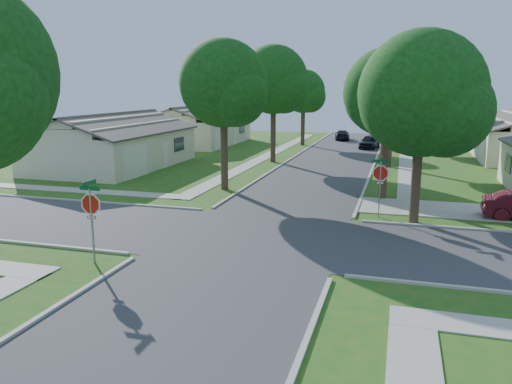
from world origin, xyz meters
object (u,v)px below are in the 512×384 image
Objects in this scene: tree_e_mid at (393,86)px; tree_w_near at (224,88)px; tree_ne_corner at (423,100)px; tree_e_far at (396,89)px; stop_sign_sw at (91,208)px; tree_w_mid at (274,83)px; tree_w_far at (304,93)px; car_curb_west at (342,135)px; tree_e_near at (388,97)px; car_curb_east at (370,142)px; house_nw_near at (114,148)px; house_nw_far at (198,130)px; stop_sign_ne at (380,176)px.

tree_e_mid reaches higher than tree_w_near.
tree_e_far is at bearing 93.09° from tree_ne_corner.
tree_w_mid is at bearing 89.87° from stop_sign_sw.
tree_e_mid is 16.06m from tree_w_far.
tree_e_near is at bearing 93.27° from car_curb_west.
tree_e_mid reaches higher than car_curb_west.
tree_e_far is 26.71m from tree_w_near.
tree_e_near reaches higher than car_curb_west.
stop_sign_sw is 0.32× the size of tree_e_mid.
tree_e_mid reaches higher than tree_e_far.
tree_e_mid is at bearing -71.17° from car_curb_east.
tree_w_near is at bearing -27.83° from house_nw_near.
tree_w_far reaches higher than house_nw_far.
house_nw_near is at bearing 163.89° from tree_e_near.
house_nw_far is at bearing -169.95° from tree_w_far.
tree_w_far is (-9.41, 13.00, -0.75)m from tree_e_mid.
tree_w_far is 2.00× the size of car_curb_east.
tree_w_mid is (-9.34, 16.31, 4.46)m from stop_sign_ne.
tree_e_far reaches higher than stop_sign_ne.
stop_sign_ne is at bearing 163.45° from tree_ne_corner.
tree_w_far is 8.67m from car_curb_east.
tree_e_near reaches higher than house_nw_far.
tree_e_near is 0.92× the size of tree_w_near.
tree_e_mid is 1.03× the size of tree_w_near.
tree_w_far is at bearing 59.18° from house_nw_near.
tree_w_mid is (-9.39, 12.00, 0.85)m from tree_e_near.
house_nw_near is 17.00m from house_nw_far.
house_nw_far reaches higher than stop_sign_sw.
tree_w_mid is at bearing 128.05° from tree_e_near.
house_nw_near is 29.66m from car_curb_west.
stop_sign_ne is 0.37× the size of tree_w_far.
car_curb_east is at bearing 94.51° from stop_sign_ne.
tree_w_near reaches higher than stop_sign_ne.
tree_e_mid reaches higher than tree_w_far.
stop_sign_ne reaches higher than car_curb_east.
house_nw_far is (0.00, 17.00, 0.00)m from house_nw_near.
tree_w_near is 1.04× the size of tree_ne_corner.
tree_ne_corner is at bearing -74.30° from car_curb_east.
tree_e_near is at bearing -69.39° from tree_w_far.
car_curb_east is (-2.28, 23.94, -4.96)m from tree_e_near.
tree_e_mid is 21.33m from car_curb_west.
tree_w_far is at bearing 90.01° from tree_w_near.
car_curb_east is at bearing 97.70° from tree_ne_corner.
tree_e_mid reaches higher than house_nw_near.
stop_sign_ne is 11.07m from tree_w_near.
stop_sign_sw is 0.37× the size of tree_w_far.
tree_w_near is at bearing -89.99° from tree_w_far.
tree_w_mid is at bearing 123.22° from tree_ne_corner.
tree_e_far is (0.05, 29.31, 3.95)m from stop_sign_ne.
stop_sign_ne is 34.26m from house_nw_far.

